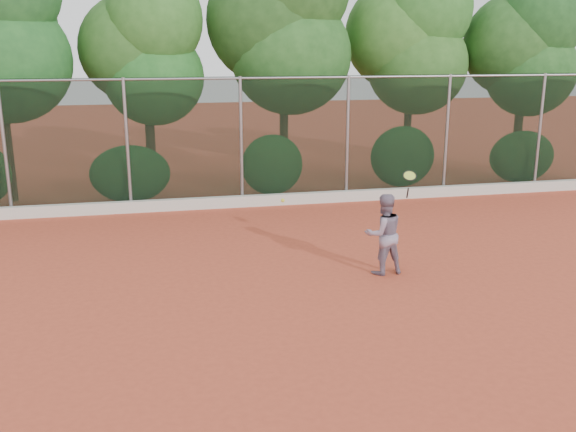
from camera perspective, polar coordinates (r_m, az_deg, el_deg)
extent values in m
plane|color=#BD472C|center=(11.28, 1.08, -7.44)|extent=(80.00, 80.00, 0.00)
cube|color=beige|center=(17.63, -4.00, 1.32)|extent=(24.00, 0.20, 0.30)
imported|color=gray|center=(12.43, 8.50, -1.60)|extent=(0.82, 0.67, 1.58)
cube|color=black|center=(17.50, -4.18, 6.55)|extent=(24.00, 0.01, 3.50)
cylinder|color=gray|center=(17.34, -4.29, 12.12)|extent=(24.00, 0.06, 0.06)
cylinder|color=gray|center=(17.70, -23.87, 5.41)|extent=(0.09, 0.09, 3.50)
cylinder|color=gray|center=(17.35, -14.09, 6.07)|extent=(0.09, 0.09, 3.50)
cylinder|color=gray|center=(17.50, -4.18, 6.55)|extent=(0.09, 0.09, 3.50)
cylinder|color=gray|center=(18.16, 5.30, 6.83)|extent=(0.09, 0.09, 3.50)
cylinder|color=gray|center=(19.27, 13.91, 6.93)|extent=(0.09, 0.09, 3.50)
cylinder|color=gray|center=(20.75, 21.44, 6.88)|extent=(0.09, 0.09, 3.50)
cylinder|color=#492B1C|center=(19.65, -23.58, 5.38)|extent=(0.24, 0.24, 2.90)
ellipsoid|color=#2D762D|center=(19.31, -23.81, 12.55)|extent=(3.50, 2.90, 3.40)
cylinder|color=#412719|center=(19.69, -12.07, 5.58)|extent=(0.28, 0.28, 2.40)
ellipsoid|color=#205E20|center=(19.37, -11.82, 12.00)|extent=(2.90, 2.40, 2.80)
ellipsoid|color=#26521C|center=(19.65, -13.46, 14.28)|extent=(3.20, 2.70, 3.10)
ellipsoid|color=#295E20|center=(19.16, -11.77, 16.76)|extent=(2.70, 2.30, 2.90)
cylinder|color=#422B19|center=(19.76, -0.37, 6.82)|extent=(0.26, 0.26, 3.00)
ellipsoid|color=#36742C|center=(19.51, 0.28, 14.09)|extent=(3.60, 3.00, 3.50)
ellipsoid|color=#2F6125|center=(19.71, -1.40, 17.00)|extent=(3.90, 3.20, 3.80)
cylinder|color=#462E1B|center=(21.18, 10.52, 6.71)|extent=(0.24, 0.24, 2.70)
ellipsoid|color=#29571E|center=(20.97, 11.45, 13.04)|extent=(3.20, 2.70, 3.10)
ellipsoid|color=#2D5F20|center=(21.05, 9.95, 15.57)|extent=(3.50, 2.90, 3.40)
ellipsoid|color=#255E20|center=(20.94, 12.08, 17.67)|extent=(3.00, 2.50, 3.10)
cylinder|color=#47321B|center=(22.53, 19.68, 6.32)|extent=(0.28, 0.28, 2.50)
ellipsoid|color=#326F2A|center=(22.36, 20.77, 11.98)|extent=(3.00, 2.50, 2.90)
ellipsoid|color=#346A28|center=(22.34, 19.43, 14.15)|extent=(3.30, 2.80, 3.20)
ellipsoid|color=#276426|center=(22.33, 21.53, 16.03)|extent=(2.80, 2.40, 3.00)
ellipsoid|color=#296827|center=(18.29, -13.85, 3.66)|extent=(2.20, 1.16, 1.60)
ellipsoid|color=#30742C|center=(18.57, -1.42, 4.57)|extent=(1.80, 1.04, 1.76)
ellipsoid|color=#2C6827|center=(19.69, 10.14, 5.23)|extent=(2.00, 1.10, 1.84)
ellipsoid|color=#2F6325|center=(21.54, 20.07, 4.98)|extent=(2.16, 1.12, 1.64)
cylinder|color=black|center=(12.42, 10.58, 2.02)|extent=(0.08, 0.18, 0.23)
torus|color=black|center=(12.29, 10.77, 3.54)|extent=(0.31, 0.29, 0.18)
cylinder|color=#BBD13D|center=(12.29, 10.77, 3.54)|extent=(0.26, 0.24, 0.14)
sphere|color=yellow|center=(11.42, -0.47, 1.40)|extent=(0.07, 0.07, 0.07)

